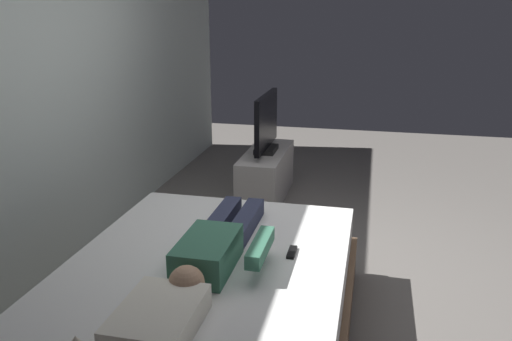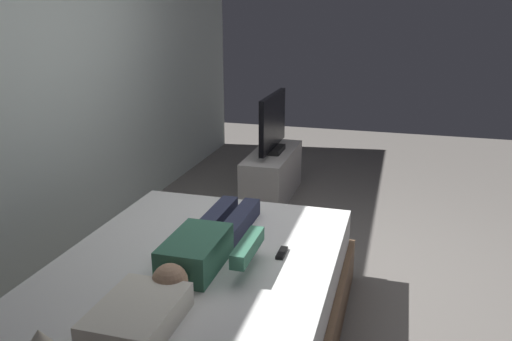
% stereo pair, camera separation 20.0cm
% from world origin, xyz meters
% --- Properties ---
extents(ground_plane, '(10.00, 10.00, 0.00)m').
position_xyz_m(ground_plane, '(0.00, 0.00, 0.00)').
color(ground_plane, slate).
extents(back_wall, '(6.40, 0.10, 2.80)m').
position_xyz_m(back_wall, '(0.40, 1.90, 1.40)').
color(back_wall, silver).
rests_on(back_wall, ground).
extents(bed, '(2.03, 1.62, 0.54)m').
position_xyz_m(bed, '(-0.86, 0.46, 0.26)').
color(bed, brown).
rests_on(bed, ground).
extents(pillow, '(0.48, 0.34, 0.12)m').
position_xyz_m(pillow, '(-1.55, 0.46, 0.60)').
color(pillow, silver).
rests_on(pillow, bed).
extents(person, '(1.26, 0.46, 0.18)m').
position_xyz_m(person, '(-0.83, 0.41, 0.62)').
color(person, '#387056').
rests_on(person, bed).
extents(remote, '(0.15, 0.04, 0.02)m').
position_xyz_m(remote, '(-0.68, 0.01, 0.55)').
color(remote, black).
rests_on(remote, bed).
extents(tv_stand, '(1.10, 0.40, 0.50)m').
position_xyz_m(tv_stand, '(1.62, 0.64, 0.25)').
color(tv_stand, '#B7B2AD').
rests_on(tv_stand, ground).
extents(tv, '(0.88, 0.20, 0.59)m').
position_xyz_m(tv, '(1.62, 0.64, 0.78)').
color(tv, black).
rests_on(tv, tv_stand).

